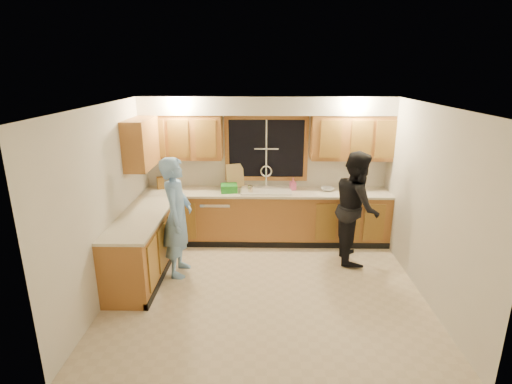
% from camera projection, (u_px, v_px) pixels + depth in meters
% --- Properties ---
extents(floor, '(4.20, 4.20, 0.00)m').
position_uv_depth(floor, '(266.00, 287.00, 5.57)').
color(floor, beige).
rests_on(floor, ground).
extents(ceiling, '(4.20, 4.20, 0.00)m').
position_uv_depth(ceiling, '(268.00, 105.00, 4.84)').
color(ceiling, white).
extents(wall_back, '(4.20, 0.00, 4.20)m').
position_uv_depth(wall_back, '(266.00, 168.00, 7.02)').
color(wall_back, silver).
rests_on(wall_back, ground).
extents(wall_left, '(0.00, 3.80, 3.80)m').
position_uv_depth(wall_left, '(107.00, 202.00, 5.24)').
color(wall_left, silver).
rests_on(wall_left, ground).
extents(wall_right, '(0.00, 3.80, 3.80)m').
position_uv_depth(wall_right, '(429.00, 204.00, 5.17)').
color(wall_right, silver).
rests_on(wall_right, ground).
extents(base_cabinets_back, '(4.20, 0.60, 0.88)m').
position_uv_depth(base_cabinets_back, '(266.00, 217.00, 6.97)').
color(base_cabinets_back, '#A96B31').
rests_on(base_cabinets_back, ground).
extents(base_cabinets_left, '(0.60, 1.90, 0.88)m').
position_uv_depth(base_cabinets_left, '(143.00, 247.00, 5.81)').
color(base_cabinets_left, '#A96B31').
rests_on(base_cabinets_left, ground).
extents(countertop_back, '(4.20, 0.63, 0.04)m').
position_uv_depth(countertop_back, '(266.00, 192.00, 6.82)').
color(countertop_back, beige).
rests_on(countertop_back, base_cabinets_back).
extents(countertop_left, '(0.63, 1.90, 0.04)m').
position_uv_depth(countertop_left, '(141.00, 217.00, 5.68)').
color(countertop_left, beige).
rests_on(countertop_left, base_cabinets_left).
extents(upper_cabinets_left, '(1.35, 0.33, 0.75)m').
position_uv_depth(upper_cabinets_left, '(182.00, 137.00, 6.72)').
color(upper_cabinets_left, '#A96B31').
rests_on(upper_cabinets_left, wall_back).
extents(upper_cabinets_right, '(1.35, 0.33, 0.75)m').
position_uv_depth(upper_cabinets_right, '(352.00, 137.00, 6.67)').
color(upper_cabinets_right, '#A96B31').
rests_on(upper_cabinets_right, wall_back).
extents(upper_cabinets_return, '(0.33, 0.90, 0.75)m').
position_uv_depth(upper_cabinets_return, '(141.00, 143.00, 6.14)').
color(upper_cabinets_return, '#A96B31').
rests_on(upper_cabinets_return, wall_left).
extents(soffit, '(4.20, 0.35, 0.30)m').
position_uv_depth(soffit, '(267.00, 105.00, 6.53)').
color(soffit, beige).
rests_on(soffit, wall_back).
extents(window_frame, '(1.44, 0.03, 1.14)m').
position_uv_depth(window_frame, '(266.00, 149.00, 6.91)').
color(window_frame, black).
rests_on(window_frame, wall_back).
extents(sink, '(0.86, 0.52, 0.57)m').
position_uv_depth(sink, '(266.00, 194.00, 6.85)').
color(sink, silver).
rests_on(sink, countertop_back).
extents(dishwasher, '(0.60, 0.56, 0.82)m').
position_uv_depth(dishwasher, '(217.00, 219.00, 6.99)').
color(dishwasher, white).
rests_on(dishwasher, floor).
extents(stove, '(0.58, 0.75, 0.90)m').
position_uv_depth(stove, '(130.00, 265.00, 5.26)').
color(stove, white).
rests_on(stove, floor).
extents(man, '(0.44, 0.65, 1.76)m').
position_uv_depth(man, '(177.00, 217.00, 5.73)').
color(man, '#7DAFEC').
rests_on(man, floor).
extents(woman, '(0.70, 0.88, 1.75)m').
position_uv_depth(woman, '(356.00, 207.00, 6.18)').
color(woman, black).
rests_on(woman, floor).
extents(knife_block, '(0.14, 0.13, 0.21)m').
position_uv_depth(knife_block, '(160.00, 183.00, 6.94)').
color(knife_block, olive).
rests_on(knife_block, countertop_back).
extents(cutting_board, '(0.33, 0.21, 0.42)m').
position_uv_depth(cutting_board, '(235.00, 176.00, 6.99)').
color(cutting_board, tan).
rests_on(cutting_board, countertop_back).
extents(dish_crate, '(0.31, 0.29, 0.13)m').
position_uv_depth(dish_crate, '(229.00, 188.00, 6.78)').
color(dish_crate, '#259029').
rests_on(dish_crate, countertop_back).
extents(soap_bottle, '(0.12, 0.12, 0.21)m').
position_uv_depth(soap_bottle, '(293.00, 184.00, 6.88)').
color(soap_bottle, '#DA5386').
rests_on(soap_bottle, countertop_back).
extents(bowl, '(0.24, 0.24, 0.06)m').
position_uv_depth(bowl, '(327.00, 189.00, 6.85)').
color(bowl, silver).
rests_on(bowl, countertop_back).
extents(can_left, '(0.08, 0.08, 0.12)m').
position_uv_depth(can_left, '(251.00, 190.00, 6.68)').
color(can_left, beige).
rests_on(can_left, countertop_back).
extents(can_right, '(0.09, 0.09, 0.13)m').
position_uv_depth(can_right, '(250.00, 189.00, 6.72)').
color(can_right, beige).
rests_on(can_right, countertop_back).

